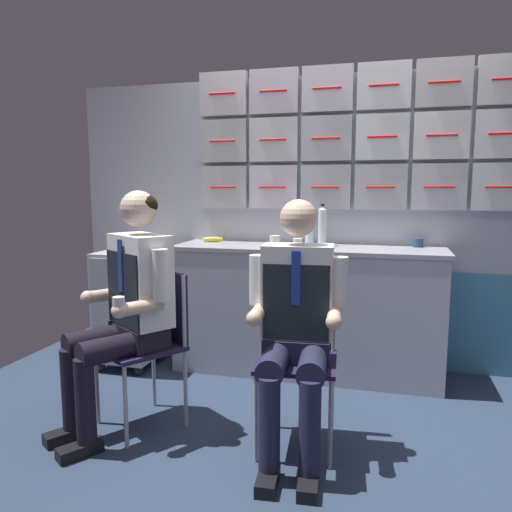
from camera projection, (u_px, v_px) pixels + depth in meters
The scene contains 14 objects.
ground at pixel (309, 452), 2.56m from camera, with size 4.80×4.80×0.04m, color #27354B.
galley_bulkhead at pixel (342, 213), 3.71m from camera, with size 4.20×0.14×2.20m.
galley_counter at pixel (306, 310), 3.59m from camera, with size 1.92×0.53×0.92m.
service_trolley at pixel (136, 302), 3.80m from camera, with size 0.40×0.65×0.87m.
folding_chair_left at pixel (155, 329), 2.81m from camera, with size 0.56×0.56×0.87m.
crew_member_left at pixel (127, 299), 2.68m from camera, with size 0.63×0.70×1.32m.
folding_chair_right at pixel (298, 340), 2.61m from camera, with size 0.43×0.44×0.87m.
crew_member_right at pixel (296, 317), 2.43m from camera, with size 0.49×0.63×1.28m.
water_bottle_blue_cap at pixel (310, 225), 3.60m from camera, with size 0.07×0.07×0.31m.
water_bottle_clear at pixel (322, 226), 3.56m from camera, with size 0.06×0.06×0.30m.
coffee_cup_white at pixel (418, 242), 3.50m from camera, with size 0.07×0.07×0.06m.
paper_cup_tan at pixel (298, 243), 3.40m from camera, with size 0.06×0.06×0.07m.
coffee_cup_spare at pixel (275, 241), 3.54m from camera, with size 0.07×0.07×0.08m.
snack_banana at pixel (213, 239), 3.84m from camera, with size 0.17×0.10×0.04m.
Camera 1 is at (0.36, -2.39, 1.33)m, focal length 34.86 mm.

